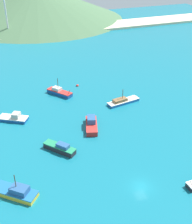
% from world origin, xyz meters
% --- Properties ---
extents(ground, '(260.00, 280.00, 0.50)m').
position_xyz_m(ground, '(0.00, 30.00, -0.25)').
color(ground, '#146B7F').
extents(fishing_boat_0, '(9.12, 8.49, 5.45)m').
position_xyz_m(fishing_boat_0, '(-24.77, 6.68, 0.89)').
color(fishing_boat_0, gold).
rests_on(fishing_boat_0, ground).
extents(fishing_boat_4, '(8.67, 6.98, 2.47)m').
position_xyz_m(fishing_boat_4, '(-21.54, 36.39, 0.78)').
color(fishing_boat_4, '#14478C').
rests_on(fishing_boat_4, ground).
extents(fishing_boat_5, '(7.48, 8.92, 5.73)m').
position_xyz_m(fishing_boat_5, '(-5.30, 47.86, 0.88)').
color(fishing_boat_5, '#14478C').
rests_on(fishing_boat_5, ground).
extents(fishing_boat_8, '(7.13, 8.00, 2.41)m').
position_xyz_m(fishing_boat_8, '(-12.83, 17.80, 0.93)').
color(fishing_boat_8, '#232328').
rests_on(fishing_boat_8, ground).
extents(fishing_boat_9, '(5.44, 9.05, 2.91)m').
position_xyz_m(fishing_boat_9, '(-2.12, 25.01, 1.06)').
color(fishing_boat_9, red).
rests_on(fishing_boat_9, ground).
extents(fishing_boat_10, '(11.03, 4.59, 4.86)m').
position_xyz_m(fishing_boat_10, '(11.83, 34.87, 0.69)').
color(fishing_boat_10, '#1E5BA8').
rests_on(fishing_boat_10, ground).
extents(buoy_1, '(0.95, 0.95, 0.95)m').
position_xyz_m(buoy_1, '(2.29, 52.04, 0.17)').
color(buoy_1, red).
rests_on(buoy_1, ground).
extents(beach_strip, '(247.00, 17.20, 1.20)m').
position_xyz_m(beach_strip, '(0.00, 124.59, 0.60)').
color(beach_strip, beige).
rests_on(beach_strip, ground).
extents(hill_central, '(107.85, 107.85, 20.73)m').
position_xyz_m(hill_central, '(9.84, 158.70, 10.37)').
color(hill_central, '#476B47').
rests_on(hill_central, ground).
extents(radio_tower, '(2.60, 2.08, 26.01)m').
position_xyz_m(radio_tower, '(-13.15, 123.21, 13.26)').
color(radio_tower, silver).
rests_on(radio_tower, ground).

